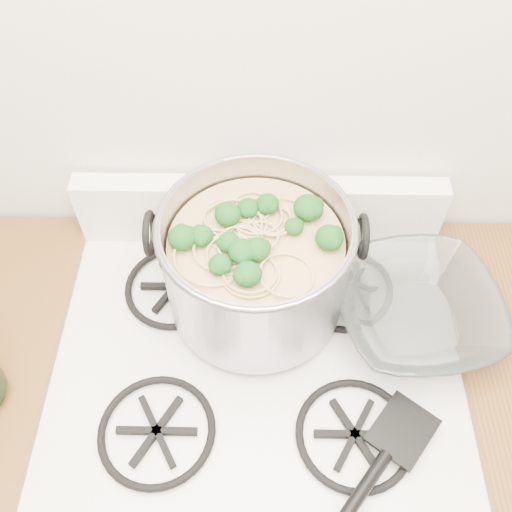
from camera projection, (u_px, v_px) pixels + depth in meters
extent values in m
plane|color=silver|center=(261.00, 42.00, 0.92)|extent=(3.60, 0.00, 3.60)
cube|color=white|center=(257.00, 446.00, 1.47)|extent=(0.76, 0.65, 0.81)
cube|color=white|center=(257.00, 362.00, 1.09)|extent=(0.76, 0.65, 0.04)
cube|color=black|center=(257.00, 354.00, 1.07)|extent=(0.60, 0.56, 0.02)
cube|color=silver|center=(59.00, 437.00, 1.45)|extent=(0.25, 0.65, 0.88)
cylinder|color=#9898A0|center=(256.00, 263.00, 1.04)|extent=(0.34, 0.34, 0.22)
torus|color=#9898A0|center=(256.00, 225.00, 0.96)|extent=(0.35, 0.35, 0.01)
torus|color=black|center=(150.00, 233.00, 0.98)|extent=(0.01, 0.08, 0.08)
torus|color=black|center=(363.00, 237.00, 0.97)|extent=(0.01, 0.08, 0.08)
cylinder|color=tan|center=(256.00, 271.00, 1.06)|extent=(0.31, 0.31, 0.18)
sphere|color=#144913|center=(256.00, 235.00, 0.98)|extent=(0.04, 0.04, 0.04)
sphere|color=#144913|center=(256.00, 235.00, 0.98)|extent=(0.04, 0.04, 0.04)
sphere|color=#144913|center=(256.00, 235.00, 0.98)|extent=(0.04, 0.04, 0.04)
sphere|color=#144913|center=(256.00, 235.00, 0.98)|extent=(0.04, 0.04, 0.04)
sphere|color=#144913|center=(256.00, 235.00, 0.98)|extent=(0.04, 0.04, 0.04)
sphere|color=#144913|center=(256.00, 235.00, 0.98)|extent=(0.04, 0.04, 0.04)
sphere|color=#144913|center=(256.00, 235.00, 0.98)|extent=(0.04, 0.04, 0.04)
sphere|color=#144913|center=(256.00, 235.00, 0.98)|extent=(0.04, 0.04, 0.04)
sphere|color=#144913|center=(256.00, 235.00, 0.98)|extent=(0.04, 0.04, 0.04)
sphere|color=#144913|center=(256.00, 235.00, 0.98)|extent=(0.04, 0.04, 0.04)
sphere|color=#144913|center=(256.00, 235.00, 0.98)|extent=(0.04, 0.04, 0.04)
sphere|color=#144913|center=(256.00, 235.00, 0.98)|extent=(0.04, 0.04, 0.04)
sphere|color=#144913|center=(256.00, 235.00, 0.98)|extent=(0.04, 0.04, 0.04)
imported|color=white|center=(414.00, 315.00, 1.09)|extent=(0.14, 0.14, 0.03)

